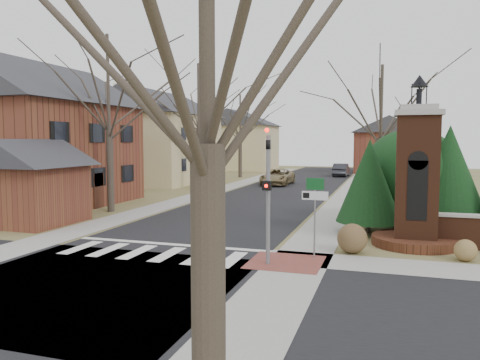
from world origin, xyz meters
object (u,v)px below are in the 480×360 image
at_px(traffic_signal_pole, 268,186).
at_px(distant_car, 341,170).
at_px(brick_gate_monument, 416,190).
at_px(sign_post, 315,201).
at_px(pickup_truck, 277,177).

relative_size(traffic_signal_pole, distant_car, 1.02).
distance_m(brick_gate_monument, distant_car, 35.48).
bearing_deg(sign_post, brick_gate_monument, 41.42).
xyz_separation_m(traffic_signal_pole, brick_gate_monument, (4.70, 4.42, -0.42)).
relative_size(traffic_signal_pole, sign_post, 1.64).
distance_m(sign_post, brick_gate_monument, 4.55).
bearing_deg(traffic_signal_pole, brick_gate_monument, 43.24).
height_order(brick_gate_monument, distant_car, brick_gate_monument).
bearing_deg(distant_car, sign_post, 95.09).
xyz_separation_m(traffic_signal_pole, distant_car, (-1.35, 39.35, -1.86)).
distance_m(traffic_signal_pole, brick_gate_monument, 6.47).
xyz_separation_m(pickup_truck, distant_car, (4.55, 12.31, -0.00)).
bearing_deg(pickup_truck, distant_car, 69.79).
relative_size(pickup_truck, distant_car, 1.19).
xyz_separation_m(brick_gate_monument, pickup_truck, (-10.60, 22.61, -1.44)).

